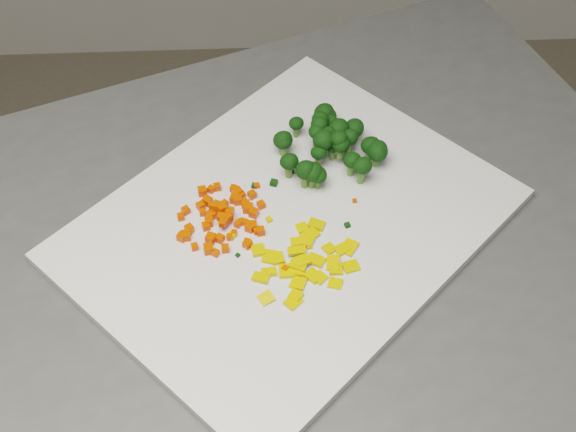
{
  "coord_description": "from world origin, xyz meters",
  "views": [
    {
      "loc": [
        -0.34,
        -0.1,
        1.67
      ],
      "look_at": [
        -0.31,
        0.51,
        0.92
      ],
      "focal_mm": 50.0,
      "sensor_mm": 36.0,
      "label": 1
    }
  ],
  "objects_px": {
    "counter_block": "(263,427)",
    "pepper_pile": "(300,260)",
    "carrot_pile": "(220,213)",
    "cutting_board": "(288,225)",
    "broccoli_pile": "(328,139)"
  },
  "relations": [
    {
      "from": "cutting_board",
      "to": "pepper_pile",
      "type": "relative_size",
      "value": 3.88
    },
    {
      "from": "cutting_board",
      "to": "broccoli_pile",
      "type": "relative_size",
      "value": 3.75
    },
    {
      "from": "carrot_pile",
      "to": "broccoli_pile",
      "type": "height_order",
      "value": "broccoli_pile"
    },
    {
      "from": "cutting_board",
      "to": "broccoli_pile",
      "type": "distance_m",
      "value": 0.13
    },
    {
      "from": "carrot_pile",
      "to": "pepper_pile",
      "type": "distance_m",
      "value": 0.12
    },
    {
      "from": "counter_block",
      "to": "cutting_board",
      "type": "distance_m",
      "value": 0.46
    },
    {
      "from": "cutting_board",
      "to": "carrot_pile",
      "type": "relative_size",
      "value": 4.5
    },
    {
      "from": "cutting_board",
      "to": "carrot_pile",
      "type": "xyz_separation_m",
      "value": [
        -0.08,
        0.0,
        0.02
      ]
    },
    {
      "from": "cutting_board",
      "to": "broccoli_pile",
      "type": "bearing_deg",
      "value": 63.0
    },
    {
      "from": "broccoli_pile",
      "to": "pepper_pile",
      "type": "bearing_deg",
      "value": -104.17
    },
    {
      "from": "counter_block",
      "to": "pepper_pile",
      "type": "distance_m",
      "value": 0.48
    },
    {
      "from": "counter_block",
      "to": "cutting_board",
      "type": "height_order",
      "value": "cutting_board"
    },
    {
      "from": "counter_block",
      "to": "carrot_pile",
      "type": "xyz_separation_m",
      "value": [
        -0.04,
        0.06,
        0.48
      ]
    },
    {
      "from": "pepper_pile",
      "to": "counter_block",
      "type": "bearing_deg",
      "value": 163.65
    },
    {
      "from": "counter_block",
      "to": "pepper_pile",
      "type": "height_order",
      "value": "pepper_pile"
    }
  ]
}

